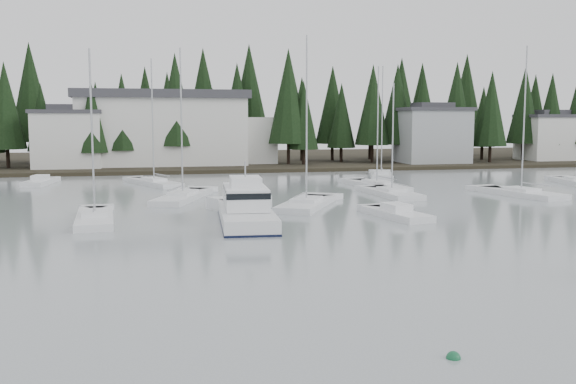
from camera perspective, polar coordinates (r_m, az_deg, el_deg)
name	(u,v)px	position (r m, az deg, el deg)	size (l,w,h in m)	color
far_shore_land	(190,161)	(112.22, -8.67, 2.73)	(240.00, 54.00, 1.00)	black
conifer_treeline	(195,166)	(101.28, -8.25, 2.34)	(200.00, 22.00, 20.00)	black
house_west	(68,138)	(94.40, -18.98, 4.59)	(9.54, 7.42, 8.75)	silver
house_east_a	(432,134)	(102.40, 12.66, 5.04)	(10.60, 8.48, 9.25)	#999EA0
house_east_b	(550,136)	(115.12, 22.23, 4.61)	(9.54, 7.42, 8.25)	silver
harbor_inn	(176,129)	(97.20, -9.90, 5.55)	(29.50, 11.50, 10.90)	silver
cabin_cruiser_center	(246,212)	(44.94, -3.76, -1.78)	(4.43, 11.68, 4.92)	silver
sailboat_0	(154,184)	(72.30, -11.82, 0.70)	(6.16, 10.24, 14.28)	silver
sailboat_1	(377,187)	(68.33, 7.89, 0.43)	(3.90, 10.95, 13.21)	silver
sailboat_3	(576,183)	(78.55, 24.22, 0.71)	(4.16, 8.43, 11.56)	silver
sailboat_4	(381,176)	(81.10, 8.28, 1.39)	(5.45, 9.75, 14.28)	silver
sailboat_5	(306,206)	(52.94, 1.64, -1.24)	(7.14, 9.79, 14.45)	silver
sailboat_6	(183,199)	(58.57, -9.33, -0.58)	(6.31, 11.11, 13.99)	silver
sailboat_8	(95,221)	(47.31, -16.78, -2.44)	(3.00, 9.47, 12.58)	silver
sailboat_9	(521,195)	(64.57, 20.01, -0.23)	(4.82, 9.61, 14.49)	silver
sailboat_12	(392,195)	(61.32, 9.20, -0.28)	(3.23, 8.83, 11.08)	silver
runabout_1	(396,215)	(47.94, 9.60, -2.07)	(3.40, 7.11, 1.42)	silver
runabout_3	(40,183)	(76.55, -21.15, 0.75)	(3.24, 7.05, 1.42)	silver
mooring_buoy_green	(453,358)	(20.59, 14.49, -14.13)	(0.44, 0.44, 0.44)	#145933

